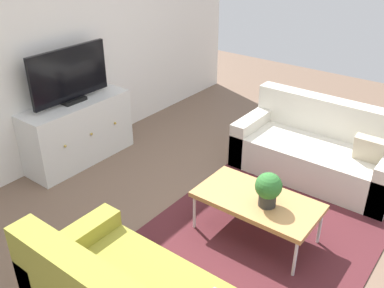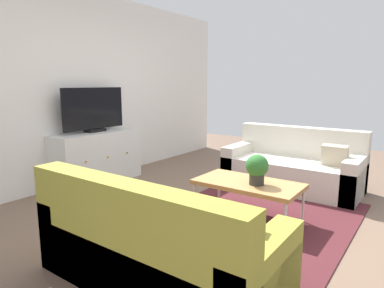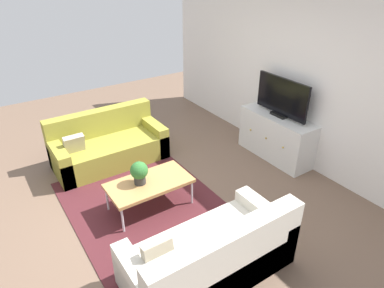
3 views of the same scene
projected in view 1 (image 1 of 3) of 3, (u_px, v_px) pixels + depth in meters
name	position (u px, v px, depth m)	size (l,w,h in m)	color
ground_plane	(243.00, 233.00, 3.93)	(10.00, 10.00, 0.00)	brown
wall_back	(51.00, 45.00, 4.67)	(6.40, 0.12, 2.70)	white
area_rug	(257.00, 239.00, 3.85)	(2.50, 1.90, 0.01)	#4C1E23
couch_right_side	(319.00, 151.00, 4.76)	(0.84, 1.76, 0.82)	beige
coffee_table	(257.00, 201.00, 3.73)	(0.58, 1.08, 0.41)	#B7844C
potted_plant	(268.00, 188.00, 3.55)	(0.23, 0.23, 0.31)	#2D2D2D
tv_console	(79.00, 132.00, 4.97)	(1.31, 0.47, 0.74)	silver
flat_screen_tv	(70.00, 76.00, 4.66)	(1.00, 0.16, 0.62)	black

